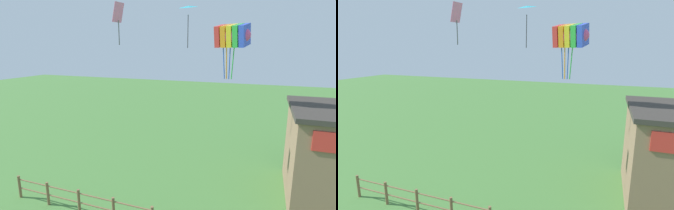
% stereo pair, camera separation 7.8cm
% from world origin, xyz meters
% --- Properties ---
extents(kite_rainbow_parafoil, '(2.19, 1.67, 2.93)m').
position_xyz_m(kite_rainbow_parafoil, '(2.45, 12.33, 8.75)').
color(kite_rainbow_parafoil, '#E54C8C').
extents(kite_cyan_delta, '(1.40, 1.40, 2.81)m').
position_xyz_m(kite_cyan_delta, '(-0.84, 15.23, 10.70)').
color(kite_cyan_delta, '#2DB2C6').
extents(kite_pink_diamond, '(0.38, 0.76, 2.15)m').
position_xyz_m(kite_pink_diamond, '(-3.19, 10.33, 9.75)').
color(kite_pink_diamond, pink).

